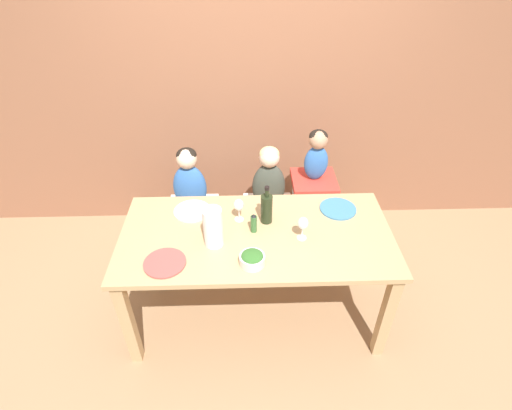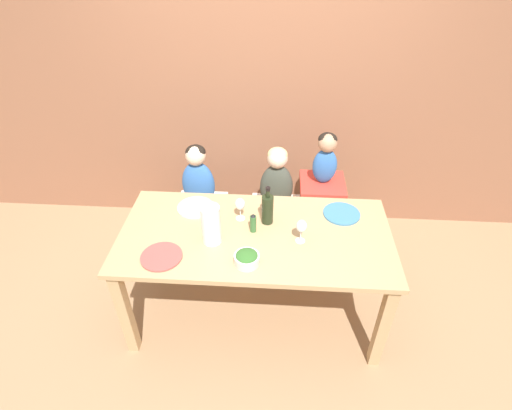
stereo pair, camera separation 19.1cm
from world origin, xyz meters
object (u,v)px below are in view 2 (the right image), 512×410
(dinner_plate_front_left, at_px, (162,257))
(dinner_plate_back_right, at_px, (342,214))
(wine_bottle, at_px, (267,209))
(chair_far_left, at_px, (201,212))
(chair_right_highchair, at_px, (321,198))
(paper_towel_roll, at_px, (211,225))
(dinner_plate_back_left, at_px, (195,207))
(person_child_center, at_px, (277,179))
(chair_far_center, at_px, (275,215))
(person_baby_right, at_px, (326,155))
(person_child_left, at_px, (198,176))
(wine_glass_far, at_px, (240,205))
(salad_bowl_large, at_px, (247,258))
(wine_glass_near, at_px, (301,227))

(dinner_plate_front_left, height_order, dinner_plate_back_right, same)
(wine_bottle, bearing_deg, dinner_plate_front_left, -148.58)
(chair_far_left, bearing_deg, chair_right_highchair, 0.00)
(paper_towel_roll, xyz_separation_m, dinner_plate_back_left, (-0.17, 0.33, -0.12))
(chair_far_left, height_order, person_child_center, person_child_center)
(chair_far_center, relative_size, chair_right_highchair, 0.62)
(wine_bottle, bearing_deg, chair_far_center, 84.96)
(chair_far_center, height_order, person_child_center, person_child_center)
(person_baby_right, relative_size, dinner_plate_back_right, 1.67)
(person_child_left, xyz_separation_m, wine_bottle, (0.57, -0.58, 0.14))
(dinner_plate_back_left, height_order, dinner_plate_back_right, same)
(person_child_left, height_order, dinner_plate_back_left, person_child_left)
(person_child_center, bearing_deg, dinner_plate_back_right, -46.00)
(chair_far_left, relative_size, wine_glass_far, 2.73)
(person_child_center, xyz_separation_m, dinner_plate_front_left, (-0.66, -0.95, 0.04))
(salad_bowl_large, distance_m, dinner_plate_front_left, 0.51)
(paper_towel_roll, distance_m, dinner_plate_front_left, 0.35)
(person_child_center, xyz_separation_m, person_baby_right, (0.36, 0.00, 0.23))
(chair_far_center, bearing_deg, wine_glass_near, -77.78)
(person_child_center, bearing_deg, dinner_plate_back_left, -140.35)
(wine_glass_near, distance_m, salad_bowl_large, 0.39)
(dinner_plate_back_left, bearing_deg, chair_far_center, 39.59)
(salad_bowl_large, xyz_separation_m, dinner_plate_back_right, (0.60, 0.50, -0.03))
(chair_right_highchair, distance_m, person_child_left, 1.00)
(wine_glass_near, height_order, wine_glass_far, same)
(paper_towel_roll, bearing_deg, dinner_plate_front_left, -149.36)
(person_baby_right, distance_m, paper_towel_roll, 1.08)
(person_child_left, relative_size, dinner_plate_back_left, 2.22)
(person_child_left, distance_m, paper_towel_roll, 0.84)
(wine_glass_near, xyz_separation_m, dinner_plate_back_left, (-0.72, 0.29, -0.11))
(wine_bottle, bearing_deg, person_child_center, 84.97)
(chair_right_highchair, bearing_deg, paper_towel_roll, -133.49)
(salad_bowl_large, bearing_deg, chair_far_left, 116.00)
(wine_bottle, distance_m, wine_glass_far, 0.18)
(person_child_center, height_order, dinner_plate_back_left, person_child_center)
(person_child_center, bearing_deg, paper_towel_roll, -116.08)
(salad_bowl_large, bearing_deg, person_baby_right, 62.02)
(chair_right_highchair, bearing_deg, wine_bottle, -125.51)
(salad_bowl_large, bearing_deg, chair_far_center, 80.94)
(chair_far_left, bearing_deg, dinner_plate_back_right, -23.37)
(person_child_left, relative_size, dinner_plate_front_left, 2.22)
(wine_glass_far, bearing_deg, chair_far_left, 125.45)
(wine_glass_near, relative_size, dinner_plate_front_left, 0.65)
(wine_glass_near, bearing_deg, dinner_plate_back_right, 45.09)
(chair_right_highchair, relative_size, dinner_plate_back_right, 2.88)
(chair_far_center, bearing_deg, chair_right_highchair, 0.00)
(wine_glass_near, relative_size, salad_bowl_large, 1.08)
(wine_glass_near, bearing_deg, chair_right_highchair, 75.31)
(dinner_plate_back_right, bearing_deg, wine_glass_far, -172.54)
(chair_right_highchair, distance_m, dinner_plate_back_right, 0.52)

